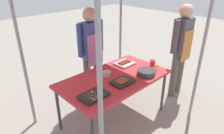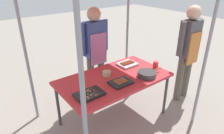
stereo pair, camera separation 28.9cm
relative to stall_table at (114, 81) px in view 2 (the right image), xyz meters
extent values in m
plane|color=gray|center=(0.00, 0.00, -0.70)|extent=(18.00, 18.00, 0.00)
cube|color=#C63338|center=(0.00, 0.00, 0.03)|extent=(1.60, 0.90, 0.04)
cylinder|color=#3F3F44|center=(0.74, -0.39, -0.34)|extent=(0.04, 0.04, 0.71)
cylinder|color=#3F3F44|center=(-0.74, 0.39, -0.34)|extent=(0.04, 0.04, 0.71)
cylinder|color=#3F3F44|center=(0.74, 0.39, -0.34)|extent=(0.04, 0.04, 0.71)
cylinder|color=gray|center=(-0.95, -0.80, 0.41)|extent=(0.04, 0.04, 2.21)
cylinder|color=gray|center=(0.95, -0.80, 0.41)|extent=(0.04, 0.04, 2.21)
cylinder|color=gray|center=(-0.95, 0.80, 0.41)|extent=(0.04, 0.04, 2.21)
cylinder|color=gray|center=(0.95, 0.80, 0.41)|extent=(0.04, 0.04, 2.21)
cube|color=black|center=(-0.04, -0.19, 0.06)|extent=(0.30, 0.22, 0.02)
cube|color=black|center=(-0.04, -0.19, 0.08)|extent=(0.31, 0.23, 0.01)
cylinder|color=#9E512D|center=(-0.10, -0.19, 0.09)|extent=(0.03, 0.12, 0.03)
cylinder|color=#9E512D|center=(-0.07, -0.19, 0.09)|extent=(0.03, 0.12, 0.03)
cylinder|color=#9E512D|center=(-0.04, -0.19, 0.09)|extent=(0.03, 0.12, 0.03)
cylinder|color=#9E512D|center=(0.00, -0.19, 0.09)|extent=(0.03, 0.12, 0.03)
cylinder|color=#9E512D|center=(0.03, -0.19, 0.09)|extent=(0.03, 0.12, 0.03)
cube|color=black|center=(-0.53, -0.18, 0.06)|extent=(0.35, 0.23, 0.02)
cube|color=black|center=(-0.53, -0.18, 0.08)|extent=(0.36, 0.24, 0.01)
cylinder|color=tan|center=(-0.53, -0.27, 0.08)|extent=(0.21, 0.01, 0.01)
cube|color=tan|center=(-0.60, -0.27, 0.08)|extent=(0.02, 0.02, 0.02)
cube|color=tan|center=(-0.50, -0.27, 0.08)|extent=(0.02, 0.02, 0.02)
cube|color=tan|center=(-0.48, -0.27, 0.08)|extent=(0.02, 0.02, 0.02)
cylinder|color=tan|center=(-0.53, -0.24, 0.08)|extent=(0.21, 0.01, 0.01)
cube|color=tan|center=(-0.60, -0.24, 0.08)|extent=(0.02, 0.02, 0.02)
cube|color=tan|center=(-0.54, -0.24, 0.08)|extent=(0.02, 0.02, 0.02)
cylinder|color=tan|center=(-0.53, -0.20, 0.08)|extent=(0.21, 0.01, 0.01)
cube|color=tan|center=(-0.59, -0.20, 0.08)|extent=(0.02, 0.02, 0.02)
cube|color=tan|center=(-0.60, -0.20, 0.08)|extent=(0.02, 0.02, 0.02)
cube|color=tan|center=(-0.57, -0.20, 0.08)|extent=(0.02, 0.02, 0.02)
cube|color=tan|center=(-0.58, -0.20, 0.08)|extent=(0.02, 0.02, 0.02)
cylinder|color=tan|center=(-0.53, -0.16, 0.08)|extent=(0.21, 0.01, 0.01)
cube|color=tan|center=(-0.46, -0.16, 0.08)|extent=(0.02, 0.02, 0.02)
cube|color=tan|center=(-0.48, -0.16, 0.08)|extent=(0.02, 0.02, 0.02)
cube|color=tan|center=(-0.50, -0.16, 0.08)|extent=(0.02, 0.02, 0.02)
cube|color=tan|center=(-0.48, -0.16, 0.08)|extent=(0.02, 0.02, 0.02)
cylinder|color=tan|center=(-0.53, -0.13, 0.08)|extent=(0.21, 0.01, 0.01)
cube|color=tan|center=(-0.50, -0.13, 0.08)|extent=(0.02, 0.02, 0.02)
cube|color=tan|center=(-0.53, -0.13, 0.08)|extent=(0.02, 0.02, 0.02)
cylinder|color=tan|center=(-0.53, -0.09, 0.08)|extent=(0.21, 0.01, 0.01)
cube|color=tan|center=(-0.48, -0.09, 0.08)|extent=(0.02, 0.02, 0.02)
cube|color=tan|center=(-0.47, -0.09, 0.08)|extent=(0.02, 0.02, 0.02)
cube|color=tan|center=(-0.48, -0.09, 0.08)|extent=(0.02, 0.02, 0.02)
cube|color=silver|center=(0.44, 0.21, 0.06)|extent=(0.28, 0.24, 0.02)
cube|color=silver|center=(0.44, 0.21, 0.08)|extent=(0.29, 0.25, 0.01)
cylinder|color=brown|center=(0.34, 0.21, 0.09)|extent=(0.03, 0.11, 0.03)
cylinder|color=brown|center=(0.38, 0.21, 0.09)|extent=(0.03, 0.11, 0.03)
cylinder|color=brown|center=(0.42, 0.21, 0.09)|extent=(0.03, 0.11, 0.03)
cylinder|color=brown|center=(0.46, 0.21, 0.09)|extent=(0.03, 0.11, 0.03)
cylinder|color=brown|center=(0.49, 0.21, 0.09)|extent=(0.03, 0.11, 0.03)
cylinder|color=brown|center=(0.53, 0.21, 0.09)|extent=(0.03, 0.11, 0.03)
cylinder|color=#38383A|center=(0.40, -0.27, 0.09)|extent=(0.27, 0.27, 0.08)
cylinder|color=brown|center=(0.61, -0.27, 0.11)|extent=(0.16, 0.02, 0.02)
cylinder|color=#386B33|center=(0.40, -0.27, 0.12)|extent=(0.25, 0.25, 0.01)
cylinder|color=#BFB28C|center=(-0.05, 0.12, 0.09)|extent=(0.13, 0.13, 0.07)
cylinder|color=red|center=(0.70, -0.16, 0.11)|extent=(0.08, 0.08, 0.12)
cylinder|color=#595147|center=(0.03, 0.70, -0.28)|extent=(0.12, 0.12, 0.83)
cylinder|color=#595147|center=(0.25, 0.70, -0.28)|extent=(0.12, 0.12, 0.83)
cube|color=#384C8C|center=(0.14, 0.70, 0.43)|extent=(0.34, 0.20, 0.59)
cube|color=#B26B9E|center=(0.14, 0.59, 0.28)|extent=(0.30, 0.02, 0.53)
cylinder|color=#384C8C|center=(-0.08, 0.70, 0.46)|extent=(0.08, 0.08, 0.53)
cylinder|color=#384C8C|center=(0.36, 0.70, 0.46)|extent=(0.08, 0.08, 0.53)
sphere|color=tan|center=(0.14, 0.70, 0.84)|extent=(0.23, 0.23, 0.23)
cylinder|color=#595147|center=(1.26, -0.27, -0.27)|extent=(0.12, 0.12, 0.85)
cylinder|color=#595147|center=(1.48, -0.27, -0.27)|extent=(0.12, 0.12, 0.85)
cube|color=#4C4C51|center=(1.37, -0.27, 0.45)|extent=(0.34, 0.20, 0.60)
cube|color=#CC7233|center=(1.37, -0.38, 0.30)|extent=(0.30, 0.02, 0.54)
cylinder|color=#4C4C51|center=(1.15, -0.27, 0.48)|extent=(0.08, 0.08, 0.54)
cylinder|color=#4C4C51|center=(1.59, -0.27, 0.48)|extent=(0.08, 0.08, 0.54)
sphere|color=#D8B293|center=(1.37, -0.27, 0.87)|extent=(0.23, 0.23, 0.23)
camera|label=1|loc=(-1.82, -1.84, 1.44)|focal=32.37mm
camera|label=2|loc=(-1.60, -2.02, 1.44)|focal=32.37mm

